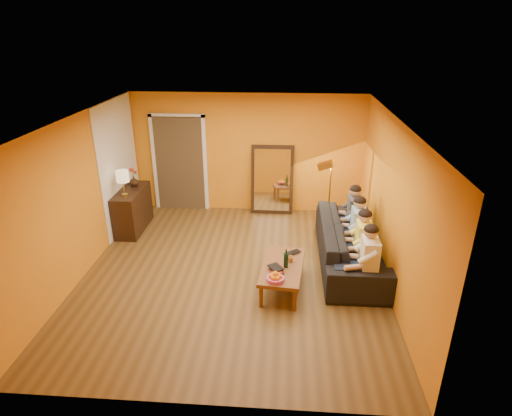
# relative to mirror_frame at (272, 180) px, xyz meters

# --- Properties ---
(room_shell) EXTENTS (5.00, 5.50, 2.60)m
(room_shell) POSITION_rel_mirror_frame_xyz_m (-0.55, -2.26, 0.54)
(room_shell) COLOR brown
(room_shell) RESTS_ON ground
(white_accent) EXTENTS (0.02, 1.90, 2.58)m
(white_accent) POSITION_rel_mirror_frame_xyz_m (-3.04, -0.88, 0.54)
(white_accent) COLOR white
(white_accent) RESTS_ON wall_left
(doorway_recess) EXTENTS (1.06, 0.30, 2.10)m
(doorway_recess) POSITION_rel_mirror_frame_xyz_m (-2.05, 0.20, 0.29)
(doorway_recess) COLOR #3F2D19
(doorway_recess) RESTS_ON floor
(door_jamb_left) EXTENTS (0.08, 0.06, 2.20)m
(door_jamb_left) POSITION_rel_mirror_frame_xyz_m (-2.62, 0.08, 0.29)
(door_jamb_left) COLOR white
(door_jamb_left) RESTS_ON wall_back
(door_jamb_right) EXTENTS (0.08, 0.06, 2.20)m
(door_jamb_right) POSITION_rel_mirror_frame_xyz_m (-1.48, 0.08, 0.29)
(door_jamb_right) COLOR white
(door_jamb_right) RESTS_ON wall_back
(door_header) EXTENTS (1.22, 0.06, 0.08)m
(door_header) POSITION_rel_mirror_frame_xyz_m (-2.05, 0.08, 1.36)
(door_header) COLOR white
(door_header) RESTS_ON wall_back
(mirror_frame) EXTENTS (0.92, 0.27, 1.51)m
(mirror_frame) POSITION_rel_mirror_frame_xyz_m (0.00, 0.00, 0.00)
(mirror_frame) COLOR black
(mirror_frame) RESTS_ON floor
(mirror_glass) EXTENTS (0.78, 0.21, 1.35)m
(mirror_glass) POSITION_rel_mirror_frame_xyz_m (0.00, -0.04, 0.00)
(mirror_glass) COLOR white
(mirror_glass) RESTS_ON mirror_frame
(sideboard) EXTENTS (0.44, 1.18, 0.85)m
(sideboard) POSITION_rel_mirror_frame_xyz_m (-2.79, -1.08, -0.34)
(sideboard) COLOR black
(sideboard) RESTS_ON floor
(table_lamp) EXTENTS (0.24, 0.24, 0.51)m
(table_lamp) POSITION_rel_mirror_frame_xyz_m (-2.79, -1.38, 0.34)
(table_lamp) COLOR beige
(table_lamp) RESTS_ON sideboard
(sofa) EXTENTS (2.63, 1.03, 0.77)m
(sofa) POSITION_rel_mirror_frame_xyz_m (1.45, -2.13, -0.38)
(sofa) COLOR black
(sofa) RESTS_ON floor
(coffee_table) EXTENTS (0.75, 1.28, 0.42)m
(coffee_table) POSITION_rel_mirror_frame_xyz_m (0.28, -3.02, -0.55)
(coffee_table) COLOR brown
(coffee_table) RESTS_ON floor
(floor_lamp) EXTENTS (0.34, 0.29, 1.44)m
(floor_lamp) POSITION_rel_mirror_frame_xyz_m (1.17, -0.83, -0.04)
(floor_lamp) COLOR gold
(floor_lamp) RESTS_ON floor
(dog) EXTENTS (0.36, 0.52, 0.59)m
(dog) POSITION_rel_mirror_frame_xyz_m (1.55, -3.08, -0.46)
(dog) COLOR olive
(dog) RESTS_ON floor
(person_far_left) EXTENTS (0.70, 0.44, 1.22)m
(person_far_left) POSITION_rel_mirror_frame_xyz_m (1.58, -3.13, -0.15)
(person_far_left) COLOR silver
(person_far_left) RESTS_ON sofa
(person_mid_left) EXTENTS (0.70, 0.44, 1.22)m
(person_mid_left) POSITION_rel_mirror_frame_xyz_m (1.58, -2.58, -0.15)
(person_mid_left) COLOR #E8DC4D
(person_mid_left) RESTS_ON sofa
(person_mid_right) EXTENTS (0.70, 0.44, 1.22)m
(person_mid_right) POSITION_rel_mirror_frame_xyz_m (1.58, -2.03, -0.15)
(person_mid_right) COLOR #85A6CD
(person_mid_right) RESTS_ON sofa
(person_far_right) EXTENTS (0.70, 0.44, 1.22)m
(person_far_right) POSITION_rel_mirror_frame_xyz_m (1.58, -1.48, -0.15)
(person_far_right) COLOR #333338
(person_far_right) RESTS_ON sofa
(fruit_bowl) EXTENTS (0.26, 0.26, 0.16)m
(fruit_bowl) POSITION_rel_mirror_frame_xyz_m (0.18, -3.47, -0.26)
(fruit_bowl) COLOR #C84683
(fruit_bowl) RESTS_ON coffee_table
(wine_bottle) EXTENTS (0.07, 0.07, 0.31)m
(wine_bottle) POSITION_rel_mirror_frame_xyz_m (0.33, -3.07, -0.18)
(wine_bottle) COLOR black
(wine_bottle) RESTS_ON coffee_table
(tumbler) EXTENTS (0.11, 0.11, 0.09)m
(tumbler) POSITION_rel_mirror_frame_xyz_m (0.40, -2.90, -0.29)
(tumbler) COLOR #B27F3F
(tumbler) RESTS_ON coffee_table
(laptop) EXTENTS (0.35, 0.33, 0.02)m
(laptop) POSITION_rel_mirror_frame_xyz_m (0.46, -2.67, -0.33)
(laptop) COLOR black
(laptop) RESTS_ON coffee_table
(book_lower) EXTENTS (0.24, 0.29, 0.02)m
(book_lower) POSITION_rel_mirror_frame_xyz_m (0.10, -3.22, -0.33)
(book_lower) COLOR black
(book_lower) RESTS_ON coffee_table
(book_mid) EXTENTS (0.17, 0.23, 0.02)m
(book_mid) POSITION_rel_mirror_frame_xyz_m (0.11, -3.21, -0.31)
(book_mid) COLOR #A62513
(book_mid) RESTS_ON book_lower
(book_upper) EXTENTS (0.28, 0.30, 0.02)m
(book_upper) POSITION_rel_mirror_frame_xyz_m (0.10, -3.23, -0.29)
(book_upper) COLOR black
(book_upper) RESTS_ON book_mid
(vase) EXTENTS (0.19, 0.19, 0.20)m
(vase) POSITION_rel_mirror_frame_xyz_m (-2.79, -0.83, 0.19)
(vase) COLOR black
(vase) RESTS_ON sideboard
(flowers) EXTENTS (0.17, 0.17, 0.39)m
(flowers) POSITION_rel_mirror_frame_xyz_m (-2.79, -0.83, 0.41)
(flowers) COLOR #A62513
(flowers) RESTS_ON vase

